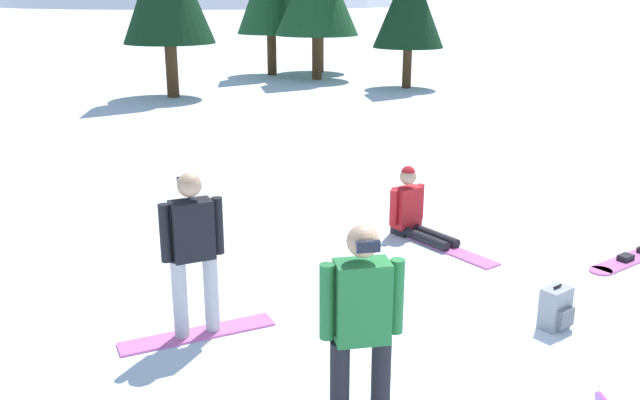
# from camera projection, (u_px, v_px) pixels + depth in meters

# --- Properties ---
(snowboarder_foreground) EXTENTS (1.46, 0.39, 1.78)m
(snowboarder_foreground) POSITION_uv_depth(u_px,v_px,m) (361.00, 331.00, 5.02)
(snowboarder_foreground) COLOR #993FD8
(snowboarder_foreground) RESTS_ON ground_plane
(snowboarder_midground) EXTENTS (1.59, 0.78, 1.71)m
(snowboarder_midground) POSITION_uv_depth(u_px,v_px,m) (193.00, 253.00, 6.69)
(snowboarder_midground) COLOR pink
(snowboarder_midground) RESTS_ON ground_plane
(snowboarder_background) EXTENTS (1.22, 1.69, 1.00)m
(snowboarder_background) POSITION_uv_depth(u_px,v_px,m) (415.00, 213.00, 9.66)
(snowboarder_background) COLOR black
(snowboarder_background) RESTS_ON ground_plane
(loose_snowboard_near_right) EXTENTS (1.77, 1.20, 0.09)m
(loose_snowboard_near_right) POSITION_uv_depth(u_px,v_px,m) (635.00, 256.00, 8.97)
(loose_snowboard_near_right) COLOR pink
(loose_snowboard_near_right) RESTS_ON ground_plane
(backpack_grey) EXTENTS (0.38, 0.36, 0.47)m
(backpack_grey) POSITION_uv_depth(u_px,v_px,m) (556.00, 309.00, 7.05)
(backpack_grey) COLOR gray
(backpack_grey) RESTS_ON ground_plane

